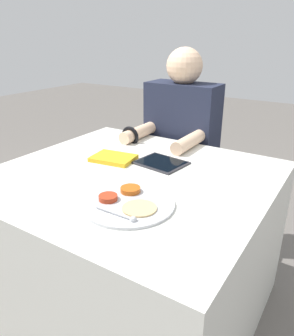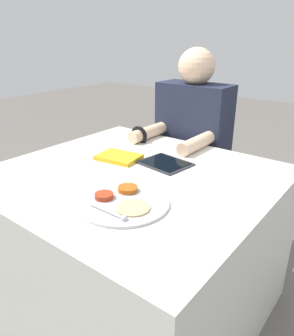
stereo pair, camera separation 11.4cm
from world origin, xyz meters
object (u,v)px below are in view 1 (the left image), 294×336
tablet_device (161,163)px  person_diner (180,157)px  red_notebook (113,158)px  thali_tray (128,203)px

tablet_device → person_diner: 0.55m
red_notebook → tablet_device: 0.23m
tablet_device → person_diner: size_ratio=0.20×
tablet_device → thali_tray: bearing=-75.6°
thali_tray → person_diner: person_diner is taller
red_notebook → person_diner: 0.61m
tablet_device → person_diner: person_diner is taller
tablet_device → person_diner: (-0.15, 0.50, -0.16)m
red_notebook → tablet_device: (0.22, 0.08, -0.00)m
red_notebook → person_diner: size_ratio=0.18×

